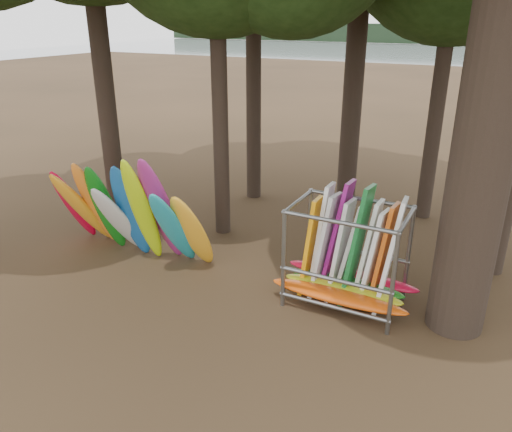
% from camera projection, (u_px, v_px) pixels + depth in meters
% --- Properties ---
extents(ground, '(120.00, 120.00, 0.00)m').
position_uv_depth(ground, '(228.00, 293.00, 11.63)').
color(ground, '#47331E').
rests_on(ground, ground).
extents(lake, '(160.00, 160.00, 0.00)m').
position_uv_depth(lake, '(475.00, 67.00, 61.02)').
color(lake, gray).
rests_on(lake, ground).
extents(far_shore, '(160.00, 4.00, 4.00)m').
position_uv_depth(far_shore, '(500.00, 35.00, 101.42)').
color(far_shore, black).
rests_on(far_shore, ground).
extents(kayak_row, '(4.66, 1.91, 3.16)m').
position_uv_depth(kayak_row, '(128.00, 214.00, 12.82)').
color(kayak_row, red).
rests_on(kayak_row, ground).
extents(storage_rack, '(3.11, 1.56, 2.80)m').
position_uv_depth(storage_rack, '(347.00, 260.00, 10.89)').
color(storage_rack, slate).
rests_on(storage_rack, ground).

